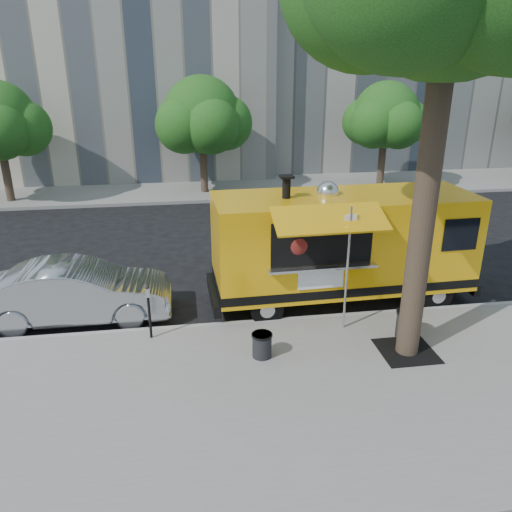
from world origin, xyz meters
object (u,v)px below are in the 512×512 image
at_px(parking_meter, 149,305).
at_px(trash_bin_right, 407,323).
at_px(far_tree_b, 202,115).
at_px(sign_post, 348,262).
at_px(far_tree_c, 386,115).
at_px(trash_bin_left, 262,344).
at_px(food_truck, 342,244).
at_px(sedan, 77,292).

height_order(parking_meter, trash_bin_right, parking_meter).
height_order(far_tree_b, sign_post, far_tree_b).
height_order(far_tree_c, trash_bin_right, far_tree_c).
distance_m(far_tree_c, trash_bin_left, 17.52).
bearing_deg(trash_bin_left, food_truck, 46.37).
distance_m(parking_meter, trash_bin_left, 2.73).
xyz_separation_m(far_tree_b, trash_bin_left, (0.41, -15.22, -3.39)).
bearing_deg(far_tree_b, food_truck, -76.68).
bearing_deg(far_tree_c, trash_bin_left, -119.94).
distance_m(far_tree_b, trash_bin_right, 15.74).
height_order(far_tree_b, trash_bin_right, far_tree_b).
distance_m(parking_meter, food_truck, 5.24).
relative_size(far_tree_c, sedan, 1.13).
bearing_deg(trash_bin_left, trash_bin_right, 5.40).
bearing_deg(far_tree_b, parking_meter, -98.10).
height_order(parking_meter, sedan, sedan).
distance_m(far_tree_c, sedan, 18.02).
relative_size(far_tree_c, food_truck, 0.73).
bearing_deg(food_truck, parking_meter, -164.56).
xyz_separation_m(far_tree_b, sedan, (-3.84, -12.59, -3.07)).
bearing_deg(trash_bin_right, far_tree_c, 70.58).
xyz_separation_m(far_tree_b, food_truck, (2.97, -12.53, -2.19)).
bearing_deg(trash_bin_left, parking_meter, 154.20).
bearing_deg(trash_bin_right, sedan, 163.34).
distance_m(far_tree_b, parking_meter, 14.48).
relative_size(food_truck, sedan, 1.55).
xyz_separation_m(far_tree_c, parking_meter, (-11.00, -13.75, -2.74)).
relative_size(sign_post, food_truck, 0.42).
bearing_deg(trash_bin_right, trash_bin_left, -174.60).
height_order(sign_post, food_truck, food_truck).
bearing_deg(trash_bin_left, sedan, 148.26).
distance_m(sign_post, food_truck, 1.78).
bearing_deg(far_tree_c, far_tree_b, 178.09).
relative_size(far_tree_c, trash_bin_left, 9.55).
relative_size(parking_meter, trash_bin_left, 2.45).
xyz_separation_m(sign_post, sedan, (-6.39, 1.66, -1.09)).
bearing_deg(far_tree_b, far_tree_c, -1.91).
bearing_deg(parking_meter, trash_bin_right, -8.16).
distance_m(far_tree_b, trash_bin_left, 15.59).
distance_m(food_truck, sedan, 6.86).
bearing_deg(trash_bin_left, far_tree_c, 60.06).
bearing_deg(parking_meter, sedan, 141.49).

